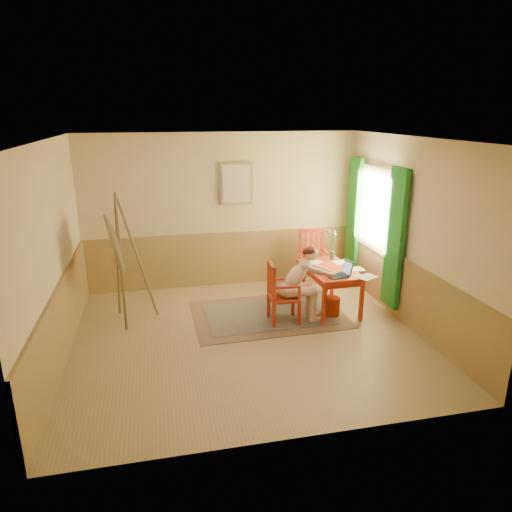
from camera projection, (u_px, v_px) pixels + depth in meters
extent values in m
cube|color=#A2875B|center=(247.00, 337.00, 6.74)|extent=(5.00, 4.50, 0.02)
cube|color=white|center=(246.00, 138.00, 5.90)|extent=(5.00, 4.50, 0.02)
cube|color=#D8BA84|center=(223.00, 211.00, 8.43)|extent=(5.00, 0.02, 2.80)
cube|color=#D8BA84|center=(295.00, 311.00, 4.22)|extent=(5.00, 0.02, 2.80)
cube|color=#D8BA84|center=(51.00, 256.00, 5.81)|extent=(0.02, 4.50, 2.80)
cube|color=#D8BA84|center=(413.00, 234.00, 6.83)|extent=(0.02, 4.50, 2.80)
cube|color=#A68143|center=(224.00, 259.00, 8.67)|extent=(5.00, 0.04, 1.00)
cube|color=#A68143|center=(62.00, 321.00, 6.08)|extent=(0.04, 4.50, 1.00)
cube|color=#A68143|center=(406.00, 291.00, 7.10)|extent=(0.04, 4.50, 1.00)
cube|color=white|center=(377.00, 210.00, 7.81)|extent=(0.02, 1.00, 1.30)
cube|color=#9D865C|center=(376.00, 210.00, 7.80)|extent=(0.03, 1.12, 1.42)
cube|color=#238524|center=(395.00, 239.00, 7.16)|extent=(0.08, 0.45, 2.20)
cube|color=#238524|center=(353.00, 217.00, 8.61)|extent=(0.08, 0.45, 2.20)
cube|color=#9D865C|center=(236.00, 184.00, 8.28)|extent=(0.60, 0.04, 0.76)
cube|color=beige|center=(236.00, 184.00, 8.26)|extent=(0.50, 0.02, 0.66)
cube|color=#8C7251|center=(268.00, 315.00, 7.46)|extent=(2.43, 1.65, 0.01)
cube|color=black|center=(268.00, 314.00, 7.46)|extent=(2.03, 1.24, 0.01)
cube|color=red|center=(329.00, 269.00, 7.48)|extent=(0.77, 1.23, 0.04)
cube|color=red|center=(329.00, 273.00, 7.50)|extent=(0.67, 1.13, 0.10)
cube|color=red|center=(324.00, 305.00, 7.00)|extent=(0.06, 0.06, 0.68)
cube|color=red|center=(361.00, 301.00, 7.15)|extent=(0.06, 0.06, 0.68)
cube|color=red|center=(299.00, 280.00, 8.02)|extent=(0.06, 0.06, 0.68)
cube|color=red|center=(332.00, 277.00, 8.17)|extent=(0.06, 0.06, 0.68)
cube|color=red|center=(284.00, 297.00, 7.10)|extent=(0.45, 0.44, 0.04)
cube|color=red|center=(274.00, 316.00, 6.95)|extent=(0.05, 0.05, 0.39)
cube|color=red|center=(299.00, 314.00, 7.02)|extent=(0.05, 0.05, 0.39)
cube|color=red|center=(269.00, 306.00, 7.30)|extent=(0.05, 0.05, 0.39)
cube|color=red|center=(293.00, 305.00, 7.38)|extent=(0.05, 0.05, 0.39)
cube|color=red|center=(274.00, 285.00, 6.80)|extent=(0.05, 0.05, 0.53)
cube|color=red|center=(269.00, 276.00, 7.15)|extent=(0.05, 0.05, 0.53)
cube|color=red|center=(272.00, 266.00, 6.91)|extent=(0.06, 0.43, 0.06)
cube|color=red|center=(273.00, 284.00, 6.89)|extent=(0.03, 0.04, 0.43)
cube|color=red|center=(271.00, 282.00, 6.98)|extent=(0.03, 0.04, 0.43)
cube|color=red|center=(270.00, 279.00, 7.07)|extent=(0.03, 0.04, 0.43)
cube|color=red|center=(287.00, 287.00, 6.85)|extent=(0.40, 0.05, 0.03)
cube|color=red|center=(299.00, 293.00, 6.92)|extent=(0.04, 0.04, 0.21)
cube|color=red|center=(281.00, 279.00, 7.21)|extent=(0.40, 0.05, 0.03)
cube|color=red|center=(293.00, 284.00, 7.27)|extent=(0.04, 0.04, 0.21)
cube|color=red|center=(313.00, 265.00, 8.45)|extent=(0.53, 0.55, 0.05)
cube|color=red|center=(299.00, 274.00, 8.71)|extent=(0.06, 0.06, 0.44)
cube|color=red|center=(303.00, 282.00, 8.30)|extent=(0.06, 0.06, 0.44)
cube|color=red|center=(321.00, 273.00, 8.75)|extent=(0.06, 0.06, 0.44)
cube|color=red|center=(326.00, 281.00, 8.33)|extent=(0.06, 0.06, 0.44)
cube|color=red|center=(300.00, 245.00, 8.55)|extent=(0.06, 0.06, 0.59)
cube|color=red|center=(322.00, 244.00, 8.58)|extent=(0.06, 0.06, 0.59)
cube|color=red|center=(312.00, 231.00, 8.49)|extent=(0.48, 0.11, 0.06)
cube|color=red|center=(305.00, 246.00, 8.56)|extent=(0.05, 0.04, 0.48)
cube|color=red|center=(311.00, 245.00, 8.57)|extent=(0.05, 0.04, 0.48)
cube|color=red|center=(317.00, 245.00, 8.58)|extent=(0.05, 0.04, 0.48)
cube|color=red|center=(302.00, 251.00, 8.35)|extent=(0.10, 0.44, 0.04)
cube|color=red|center=(304.00, 261.00, 8.19)|extent=(0.05, 0.05, 0.24)
cube|color=red|center=(325.00, 251.00, 8.39)|extent=(0.10, 0.44, 0.04)
cube|color=red|center=(327.00, 261.00, 8.23)|extent=(0.05, 0.05, 0.24)
ellipsoid|color=beige|center=(286.00, 290.00, 7.07)|extent=(0.28, 0.35, 0.22)
cylinder|color=beige|center=(300.00, 292.00, 7.02)|extent=(0.43, 0.16, 0.15)
cylinder|color=beige|center=(297.00, 288.00, 7.18)|extent=(0.43, 0.16, 0.15)
cylinder|color=beige|center=(313.00, 306.00, 7.14)|extent=(0.11, 0.11, 0.48)
cylinder|color=beige|center=(309.00, 302.00, 7.30)|extent=(0.11, 0.11, 0.48)
cube|color=beige|center=(316.00, 320.00, 7.22)|extent=(0.20, 0.09, 0.07)
cube|color=beige|center=(312.00, 315.00, 7.38)|extent=(0.20, 0.09, 0.07)
ellipsoid|color=beige|center=(296.00, 276.00, 7.03)|extent=(0.47, 0.29, 0.50)
ellipsoid|color=beige|center=(305.00, 264.00, 7.00)|extent=(0.20, 0.29, 0.17)
sphere|color=beige|center=(312.00, 254.00, 6.97)|extent=(0.20, 0.20, 0.19)
ellipsoid|color=#511D12|center=(311.00, 251.00, 6.95)|extent=(0.18, 0.19, 0.14)
sphere|color=#511D12|center=(306.00, 252.00, 6.94)|extent=(0.10, 0.10, 0.10)
cylinder|color=beige|center=(313.00, 270.00, 6.90)|extent=(0.22, 0.11, 0.14)
cylinder|color=beige|center=(326.00, 274.00, 6.98)|extent=(0.29, 0.13, 0.16)
sphere|color=beige|center=(319.00, 272.00, 6.91)|extent=(0.09, 0.09, 0.08)
sphere|color=beige|center=(333.00, 276.00, 7.04)|extent=(0.07, 0.07, 0.07)
cylinder|color=beige|center=(308.00, 264.00, 7.16)|extent=(0.22, 0.10, 0.14)
cylinder|color=beige|center=(321.00, 269.00, 7.21)|extent=(0.29, 0.14, 0.16)
sphere|color=beige|center=(313.00, 266.00, 7.20)|extent=(0.09, 0.09, 0.08)
sphere|color=beige|center=(329.00, 272.00, 7.21)|extent=(0.07, 0.07, 0.07)
cube|color=#1E2338|center=(338.00, 276.00, 7.09)|extent=(0.35, 0.29, 0.02)
cube|color=#2D3342|center=(338.00, 276.00, 7.08)|extent=(0.30, 0.23, 0.00)
cube|color=#1E2338|center=(348.00, 267.00, 7.13)|extent=(0.12, 0.23, 0.21)
cube|color=#99BFF2|center=(347.00, 268.00, 7.13)|extent=(0.09, 0.19, 0.17)
cube|color=white|center=(367.00, 277.00, 7.07)|extent=(0.37, 0.33, 0.00)
cube|color=white|center=(342.00, 262.00, 7.75)|extent=(0.33, 0.25, 0.00)
cube|color=white|center=(313.00, 262.00, 7.75)|extent=(0.37, 0.35, 0.00)
cube|color=white|center=(354.00, 269.00, 7.41)|extent=(0.30, 0.22, 0.00)
cylinder|color=#3F724C|center=(333.00, 255.00, 7.90)|extent=(0.09, 0.09, 0.13)
cylinder|color=#3F7233|center=(331.00, 242.00, 7.87)|extent=(0.07, 0.10, 0.35)
sphere|color=#728CD8|center=(329.00, 232.00, 7.85)|extent=(0.06, 0.06, 0.05)
cylinder|color=#3F7233|center=(333.00, 243.00, 7.80)|extent=(0.04, 0.08, 0.37)
sphere|color=pink|center=(334.00, 233.00, 7.70)|extent=(0.04, 0.04, 0.04)
cylinder|color=#3F7233|center=(333.00, 245.00, 7.86)|extent=(0.02, 0.04, 0.27)
sphere|color=pink|center=(334.00, 237.00, 7.84)|extent=(0.05, 0.05, 0.04)
cylinder|color=#3F7233|center=(334.00, 244.00, 7.79)|extent=(0.04, 0.11, 0.35)
sphere|color=#728CD8|center=(334.00, 235.00, 7.68)|extent=(0.06, 0.06, 0.05)
cylinder|color=#3F7233|center=(334.00, 243.00, 7.88)|extent=(0.07, 0.09, 0.31)
sphere|color=pink|center=(335.00, 234.00, 7.88)|extent=(0.05, 0.05, 0.04)
cylinder|color=#3F7233|center=(334.00, 243.00, 7.87)|extent=(0.04, 0.05, 0.31)
sphere|color=pink|center=(335.00, 234.00, 7.84)|extent=(0.05, 0.05, 0.04)
cylinder|color=#3F7233|center=(334.00, 242.00, 7.88)|extent=(0.05, 0.10, 0.35)
sphere|color=#728CD8|center=(334.00, 231.00, 7.87)|extent=(0.05, 0.05, 0.04)
cylinder|color=red|center=(331.00, 306.00, 7.42)|extent=(0.32, 0.32, 0.30)
cylinder|color=brown|center=(121.00, 262.00, 6.82)|extent=(0.05, 0.37, 2.03)
cylinder|color=brown|center=(118.00, 256.00, 7.11)|extent=(0.17, 0.36, 2.03)
cylinder|color=brown|center=(138.00, 257.00, 7.07)|extent=(0.53, 0.15, 2.03)
cylinder|color=brown|center=(118.00, 265.00, 6.98)|extent=(0.15, 0.56, 0.03)
cube|color=brown|center=(122.00, 264.00, 7.00)|extent=(0.19, 0.61, 0.03)
cube|color=#9D865C|center=(114.00, 242.00, 6.86)|extent=(0.34, 0.91, 0.68)
cube|color=beige|center=(115.00, 242.00, 6.87)|extent=(0.28, 0.82, 0.58)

